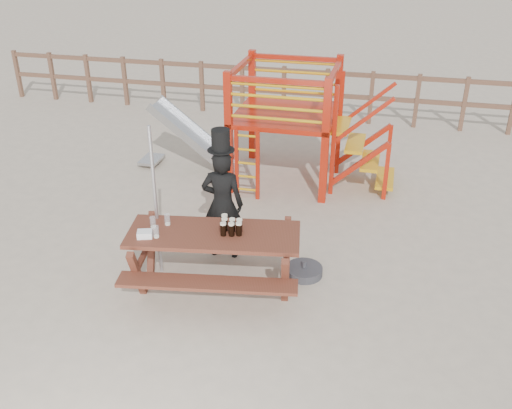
{
  "coord_description": "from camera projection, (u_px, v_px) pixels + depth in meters",
  "views": [
    {
      "loc": [
        1.95,
        -5.74,
        4.33
      ],
      "look_at": [
        0.35,
        0.8,
        0.86
      ],
      "focal_mm": 40.0,
      "sensor_mm": 36.0,
      "label": 1
    }
  ],
  "objects": [
    {
      "name": "metal_pole",
      "position": [
        156.0,
        203.0,
        7.23
      ],
      "size": [
        0.05,
        0.05,
        2.07
      ],
      "primitive_type": "cylinder",
      "color": "#B2B2B7",
      "rests_on": "ground"
    },
    {
      "name": "man_with_hat",
      "position": [
        223.0,
        201.0,
        7.72
      ],
      "size": [
        0.6,
        0.42,
        1.86
      ],
      "rotation": [
        0.0,
        0.0,
        3.22
      ],
      "color": "black",
      "rests_on": "ground"
    },
    {
      "name": "empty_glasses",
      "position": [
        159.0,
        225.0,
        7.02
      ],
      "size": [
        0.22,
        0.4,
        0.15
      ],
      "color": "silver",
      "rests_on": "picnic_table"
    },
    {
      "name": "parasol_base",
      "position": [
        304.0,
        271.0,
        7.61
      ],
      "size": [
        0.5,
        0.5,
        0.21
      ],
      "color": "#36363B",
      "rests_on": "ground"
    },
    {
      "name": "playground_fort",
      "position": [
        281.0,
        122.0,
        9.92
      ],
      "size": [
        4.71,
        1.84,
        2.1
      ],
      "color": "#AA1D0B",
      "rests_on": "ground"
    },
    {
      "name": "stout_pints",
      "position": [
        231.0,
        226.0,
        6.96
      ],
      "size": [
        0.3,
        0.28,
        0.17
      ],
      "color": "black",
      "rests_on": "picnic_table"
    },
    {
      "name": "picnic_table",
      "position": [
        214.0,
        254.0,
        7.13
      ],
      "size": [
        2.32,
        1.77,
        0.82
      ],
      "rotation": [
        0.0,
        0.0,
        0.16
      ],
      "color": "#602A1D",
      "rests_on": "ground"
    },
    {
      "name": "paper_bag",
      "position": [
        145.0,
        234.0,
        6.88
      ],
      "size": [
        0.22,
        0.19,
        0.08
      ],
      "primitive_type": "cube",
      "rotation": [
        0.0,
        0.0,
        0.32
      ],
      "color": "white",
      "rests_on": "picnic_table"
    },
    {
      "name": "ground",
      "position": [
        215.0,
        289.0,
        7.35
      ],
      "size": [
        60.0,
        60.0,
        0.0
      ],
      "primitive_type": "plane",
      "color": "#B8A68F",
      "rests_on": "ground"
    },
    {
      "name": "back_fence",
      "position": [
        305.0,
        88.0,
        13.06
      ],
      "size": [
        15.09,
        0.09,
        1.2
      ],
      "color": "brown",
      "rests_on": "ground"
    }
  ]
}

